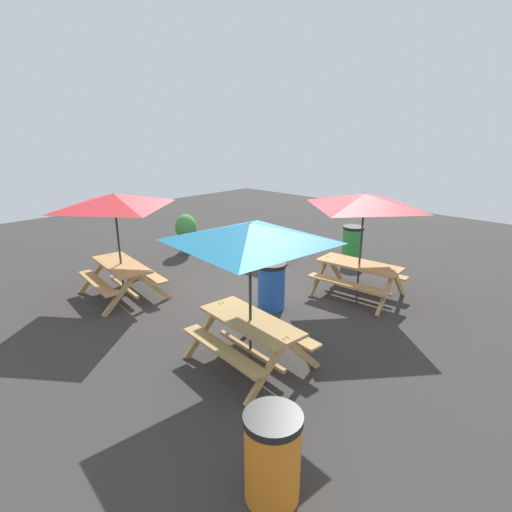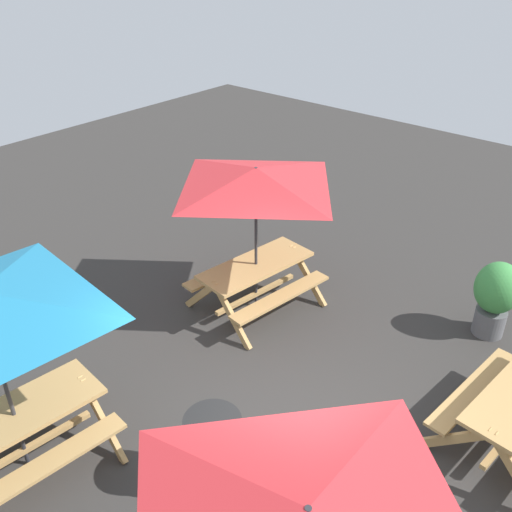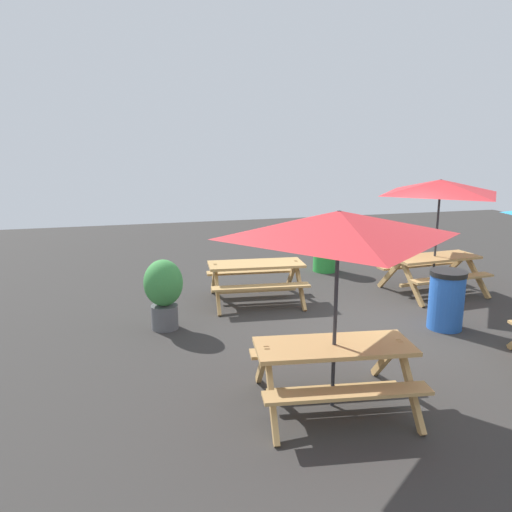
# 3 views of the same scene
# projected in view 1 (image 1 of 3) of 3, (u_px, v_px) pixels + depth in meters

# --- Properties ---
(ground_plane) EXTENTS (24.00, 24.00, 0.00)m
(ground_plane) POSITION_uv_depth(u_px,v_px,m) (249.00, 294.00, 9.09)
(ground_plane) COLOR #33302D
(ground_plane) RESTS_ON ground
(picnic_table_0) EXTENTS (2.25, 2.25, 2.34)m
(picnic_table_0) POSITION_uv_depth(u_px,v_px,m) (115.00, 208.00, 8.37)
(picnic_table_0) COLOR tan
(picnic_table_0) RESTS_ON ground
(picnic_table_1) EXTENTS (2.15, 2.15, 2.34)m
(picnic_table_1) POSITION_uv_depth(u_px,v_px,m) (364.00, 208.00, 8.38)
(picnic_table_1) COLOR tan
(picnic_table_1) RESTS_ON ground
(picnic_table_2) EXTENTS (1.92, 1.67, 0.81)m
(picnic_table_2) POSITION_uv_depth(u_px,v_px,m) (253.00, 239.00, 11.47)
(picnic_table_2) COLOR tan
(picnic_table_2) RESTS_ON ground
(picnic_table_3) EXTENTS (2.81, 2.81, 2.34)m
(picnic_table_3) POSITION_uv_depth(u_px,v_px,m) (250.00, 243.00, 5.81)
(picnic_table_3) COLOR tan
(picnic_table_3) RESTS_ON ground
(trash_bin_green) EXTENTS (0.59, 0.59, 0.98)m
(trash_bin_green) POSITION_uv_depth(u_px,v_px,m) (352.00, 243.00, 11.30)
(trash_bin_green) COLOR green
(trash_bin_green) RESTS_ON ground
(trash_bin_orange) EXTENTS (0.59, 0.59, 0.98)m
(trash_bin_orange) POSITION_uv_depth(u_px,v_px,m) (272.00, 456.00, 3.94)
(trash_bin_orange) COLOR orange
(trash_bin_orange) RESTS_ON ground
(trash_bin_blue) EXTENTS (0.59, 0.59, 0.98)m
(trash_bin_blue) POSITION_uv_depth(u_px,v_px,m) (271.00, 285.00, 8.24)
(trash_bin_blue) COLOR blue
(trash_bin_blue) RESTS_ON ground
(potted_plant_0) EXTENTS (0.63, 0.63, 1.17)m
(potted_plant_0) POSITION_uv_depth(u_px,v_px,m) (186.00, 231.00, 11.95)
(potted_plant_0) COLOR #59595B
(potted_plant_0) RESTS_ON ground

